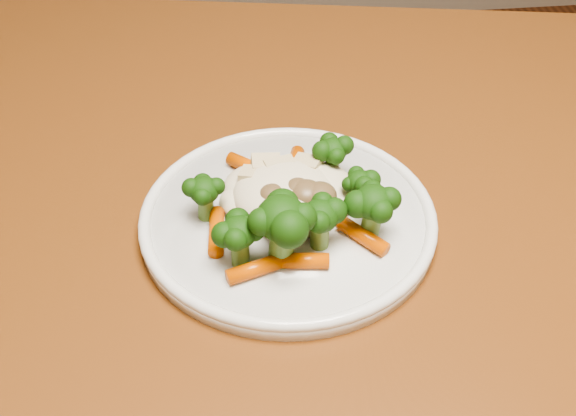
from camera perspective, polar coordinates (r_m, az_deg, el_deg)
The scene contains 3 objects.
dining_table at distance 0.71m, azimuth -6.23°, elevation -5.25°, with size 1.22×0.93×0.75m.
plate at distance 0.59m, azimuth 0.00°, elevation -1.02°, with size 0.24×0.24×0.01m, color white.
meal at distance 0.56m, azimuth 0.50°, elevation 0.34°, with size 0.17×0.16×0.05m.
Camera 1 is at (0.02, -0.80, 1.15)m, focal length 45.00 mm.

